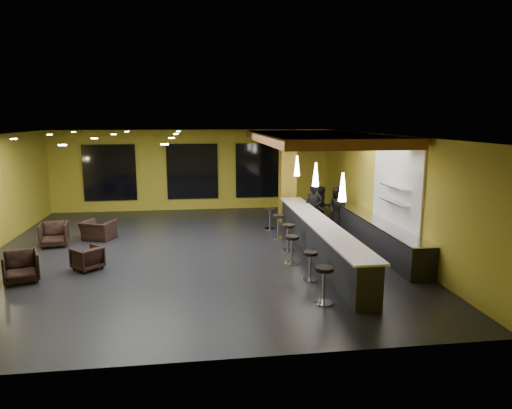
{
  "coord_description": "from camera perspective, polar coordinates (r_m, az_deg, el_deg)",
  "views": [
    {
      "loc": [
        0.1,
        -13.56,
        4.0
      ],
      "look_at": [
        2.0,
        0.5,
        1.3
      ],
      "focal_mm": 32.0,
      "sensor_mm": 36.0,
      "label": 1
    }
  ],
  "objects": [
    {
      "name": "window_right",
      "position": [
        20.34,
        0.55,
        4.28
      ],
      "size": [
        2.2,
        0.06,
        2.4
      ],
      "primitive_type": "cube",
      "color": "black",
      "rests_on": "wall_back"
    },
    {
      "name": "armchair_b",
      "position": [
        13.07,
        -20.34,
        -6.31
      ],
      "size": [
        0.96,
        0.96,
        0.62
      ],
      "primitive_type": "imported",
      "rotation": [
        0.0,
        0.0,
        3.92
      ],
      "color": "black",
      "rests_on": "floor"
    },
    {
      "name": "staff_b",
      "position": [
        16.8,
        8.28,
        -0.4
      ],
      "size": [
        0.87,
        0.75,
        1.56
      ],
      "primitive_type": "imported",
      "rotation": [
        0.0,
        0.0,
        0.24
      ],
      "color": "black",
      "rests_on": "floor"
    },
    {
      "name": "prep_top",
      "position": [
        14.53,
        14.97,
        -1.98
      ],
      "size": [
        0.72,
        6.0,
        0.03
      ],
      "primitive_type": "cube",
      "color": "silver",
      "rests_on": "prep_counter"
    },
    {
      "name": "window_left",
      "position": [
        20.45,
        -17.82,
        3.8
      ],
      "size": [
        2.2,
        0.06,
        2.4
      ],
      "primitive_type": "cube",
      "color": "black",
      "rests_on": "wall_back"
    },
    {
      "name": "tile_backsplash",
      "position": [
        14.0,
        17.14,
        2.08
      ],
      "size": [
        0.06,
        3.2,
        2.4
      ],
      "primitive_type": "cube",
      "color": "white",
      "rests_on": "wall_right"
    },
    {
      "name": "ceiling",
      "position": [
        13.57,
        -8.21,
        8.76
      ],
      "size": [
        12.0,
        13.0,
        0.1
      ],
      "primitive_type": "cube",
      "color": "black"
    },
    {
      "name": "bar_stool_2",
      "position": [
        12.69,
        4.53,
        -5.2
      ],
      "size": [
        0.41,
        0.41,
        0.8
      ],
      "rotation": [
        0.0,
        0.0,
        -0.14
      ],
      "color": "silver",
      "rests_on": "floor"
    },
    {
      "name": "pendant_2",
      "position": [
        16.05,
        5.15,
        4.83
      ],
      "size": [
        0.2,
        0.2,
        0.7
      ],
      "primitive_type": "cone",
      "color": "white",
      "rests_on": "wood_soffit"
    },
    {
      "name": "armchair_d",
      "position": [
        16.1,
        -19.12,
        -3.06
      ],
      "size": [
        1.22,
        1.15,
        0.63
      ],
      "primitive_type": "imported",
      "rotation": [
        0.0,
        0.0,
        2.76
      ],
      "color": "black",
      "rests_on": "floor"
    },
    {
      "name": "staff_c",
      "position": [
        16.96,
        10.13,
        -0.37
      ],
      "size": [
        0.8,
        0.57,
        1.54
      ],
      "primitive_type": "imported",
      "rotation": [
        0.0,
        0.0,
        0.11
      ],
      "color": "black",
      "rests_on": "floor"
    },
    {
      "name": "prep_counter",
      "position": [
        14.63,
        14.88,
        -3.72
      ],
      "size": [
        0.7,
        6.0,
        0.86
      ],
      "primitive_type": "cube",
      "color": "black",
      "rests_on": "floor"
    },
    {
      "name": "bar_stool_1",
      "position": [
        11.48,
        6.8,
        -7.17
      ],
      "size": [
        0.38,
        0.38,
        0.75
      ],
      "rotation": [
        0.0,
        0.0,
        -0.26
      ],
      "color": "silver",
      "rests_on": "floor"
    },
    {
      "name": "bar_counter",
      "position": [
        13.51,
        7.83,
        -4.34
      ],
      "size": [
        0.6,
        8.0,
        1.0
      ],
      "primitive_type": "cube",
      "color": "black",
      "rests_on": "floor"
    },
    {
      "name": "wall_front",
      "position": [
        7.36,
        -8.17,
        -7.14
      ],
      "size": [
        12.0,
        0.1,
        3.5
      ],
      "primitive_type": "cube",
      "color": "#A69625",
      "rests_on": "floor"
    },
    {
      "name": "bar_stool_3",
      "position": [
        13.9,
        4.02,
        -3.7
      ],
      "size": [
        0.42,
        0.42,
        0.83
      ],
      "rotation": [
        0.0,
        0.0,
        0.06
      ],
      "color": "silver",
      "rests_on": "floor"
    },
    {
      "name": "wall_back",
      "position": [
        20.24,
        -7.95,
        4.29
      ],
      "size": [
        12.0,
        0.1,
        3.5
      ],
      "primitive_type": "cube",
      "color": "#A69625",
      "rests_on": "floor"
    },
    {
      "name": "bar_stool_0",
      "position": [
        10.13,
        8.51,
        -9.35
      ],
      "size": [
        0.42,
        0.42,
        0.84
      ],
      "rotation": [
        0.0,
        0.0,
        0.07
      ],
      "color": "silver",
      "rests_on": "floor"
    },
    {
      "name": "wall_right",
      "position": [
        14.98,
        15.82,
        1.72
      ],
      "size": [
        0.1,
        13.0,
        3.5
      ],
      "primitive_type": "cube",
      "color": "#A69625",
      "rests_on": "floor"
    },
    {
      "name": "wall_shelf_lower",
      "position": [
        13.83,
        16.87,
        0.31
      ],
      "size": [
        0.3,
        1.5,
        0.03
      ],
      "primitive_type": "cube",
      "color": "silver",
      "rests_on": "wall_right"
    },
    {
      "name": "bar_stool_5",
      "position": [
        16.59,
        1.77,
        -1.41
      ],
      "size": [
        0.4,
        0.4,
        0.78
      ],
      "rotation": [
        0.0,
        0.0,
        -0.39
      ],
      "color": "silver",
      "rests_on": "floor"
    },
    {
      "name": "floor",
      "position": [
        14.15,
        -7.82,
        -5.96
      ],
      "size": [
        12.0,
        13.0,
        0.1
      ],
      "primitive_type": "cube",
      "color": "black",
      "rests_on": "ground"
    },
    {
      "name": "armchair_c",
      "position": [
        15.77,
        -23.93,
        -3.43
      ],
      "size": [
        0.94,
        0.96,
        0.76
      ],
      "primitive_type": "imported",
      "rotation": [
        0.0,
        0.0,
        0.16
      ],
      "color": "black",
      "rests_on": "floor"
    },
    {
      "name": "bar_top",
      "position": [
        13.39,
        7.89,
        -2.17
      ],
      "size": [
        0.78,
        8.1,
        0.05
      ],
      "primitive_type": "cube",
      "color": "silver",
      "rests_on": "bar_counter"
    },
    {
      "name": "column",
      "position": [
        17.67,
        3.97,
        3.43
      ],
      "size": [
        0.6,
        0.6,
        3.5
      ],
      "primitive_type": "cube",
      "color": "olive",
      "rests_on": "floor"
    },
    {
      "name": "window_center",
      "position": [
        20.13,
        -7.95,
        4.11
      ],
      "size": [
        2.2,
        0.06,
        2.4
      ],
      "primitive_type": "cube",
      "color": "black",
      "rests_on": "wall_back"
    },
    {
      "name": "wood_soffit",
      "position": [
        15.09,
        7.37,
        8.26
      ],
      "size": [
        3.6,
        8.0,
        0.28
      ],
      "primitive_type": "cube",
      "color": "#AF6533",
      "rests_on": "ceiling"
    },
    {
      "name": "pendant_0",
      "position": [
        11.26,
        10.77,
        2.16
      ],
      "size": [
        0.2,
        0.2,
        0.7
      ],
      "primitive_type": "cone",
      "color": "white",
      "rests_on": "wood_soffit"
    },
    {
      "name": "bar_stool_4",
      "position": [
        15.33,
        2.8,
        -2.36
      ],
      "size": [
        0.41,
        0.41,
        0.81
      ],
      "rotation": [
        0.0,
        0.0,
        -0.2
      ],
      "color": "silver",
      "rests_on": "floor"
    },
    {
      "name": "wall_shelf_upper",
      "position": [
        13.76,
        16.97,
        2.15
      ],
      "size": [
        0.3,
        1.5,
        0.03
      ],
      "primitive_type": "cube",
      "color": "silver",
      "rests_on": "wall_right"
    },
    {
      "name": "staff_a",
      "position": [
        16.16,
        7.22,
        -0.47
      ],
      "size": [
        0.74,
        0.6,
        1.75
      ],
      "primitive_type": "imported",
      "rotation": [
        0.0,
        0.0,
        -0.33
      ],
      "color": "black",
      "rests_on": "floor"
    },
    {
      "name": "armchair_a",
      "position": [
        12.77,
        -27.34,
        -6.95
      ],
      "size": [
        1.05,
        1.06,
        0.75
      ],
      "primitive_type": "imported",
      "rotation": [
        0.0,
        0.0,
        0.37
      ],
      "color": "black",
      "rests_on": "floor"
    },
    {
      "name": "pendant_1",
      "position": [
        13.63,
        7.47,
        3.73
      ],
      "size": [
        0.2,
        0.2,
        0.7
      ],
      "primitive_type": "cone",
      "color": "white",
      "rests_on": "wood_soffit"
    }
  ]
}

